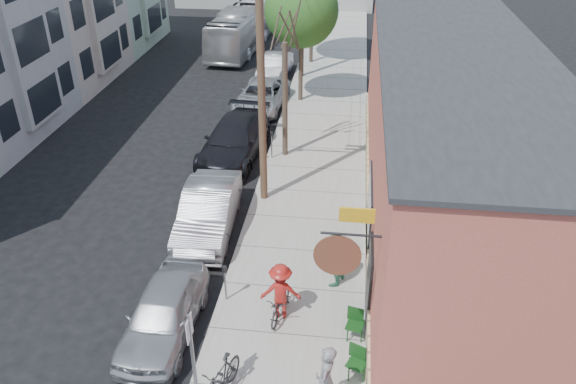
# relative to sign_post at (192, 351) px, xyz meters

# --- Properties ---
(ground) EXTENTS (120.00, 120.00, 0.00)m
(ground) POSITION_rel_sign_post_xyz_m (-2.35, 4.51, -1.83)
(ground) COLOR black
(sidewalk) EXTENTS (4.50, 58.00, 0.15)m
(sidewalk) POSITION_rel_sign_post_xyz_m (1.90, 15.51, -1.76)
(sidewalk) COLOR #A3A097
(sidewalk) RESTS_ON ground
(cafe_building) EXTENTS (6.60, 20.20, 6.61)m
(cafe_building) POSITION_rel_sign_post_xyz_m (6.64, 9.50, 1.47)
(cafe_building) COLOR #BB5545
(cafe_building) RESTS_ON ground
(apartment_row) EXTENTS (6.30, 32.00, 9.00)m
(apartment_row) POSITION_rel_sign_post_xyz_m (-14.20, 18.51, 2.67)
(apartment_row) COLOR #9DB297
(apartment_row) RESTS_ON ground
(sign_post) EXTENTS (0.07, 0.45, 2.80)m
(sign_post) POSITION_rel_sign_post_xyz_m (0.00, 0.00, 0.00)
(sign_post) COLOR slate
(sign_post) RESTS_ON sidewalk
(parking_meter_near) EXTENTS (0.14, 0.14, 1.24)m
(parking_meter_near) POSITION_rel_sign_post_xyz_m (-0.10, 3.74, -0.85)
(parking_meter_near) COLOR slate
(parking_meter_near) RESTS_ON sidewalk
(parking_meter_far) EXTENTS (0.14, 0.14, 1.24)m
(parking_meter_far) POSITION_rel_sign_post_xyz_m (-0.10, 13.28, -0.85)
(parking_meter_far) COLOR slate
(parking_meter_far) RESTS_ON sidewalk
(utility_pole_near) EXTENTS (3.57, 0.28, 10.00)m
(utility_pole_near) POSITION_rel_sign_post_xyz_m (0.04, 9.81, 3.58)
(utility_pole_near) COLOR #503A28
(utility_pole_near) RESTS_ON sidewalk
(tree_bare) EXTENTS (0.24, 0.24, 5.09)m
(tree_bare) POSITION_rel_sign_post_xyz_m (0.45, 13.69, 0.86)
(tree_bare) COLOR #44392C
(tree_bare) RESTS_ON sidewalk
(tree_leafy_mid) EXTENTS (3.85, 3.85, 6.79)m
(tree_leafy_mid) POSITION_rel_sign_post_xyz_m (0.45, 20.56, 3.17)
(tree_leafy_mid) COLOR #44392C
(tree_leafy_mid) RESTS_ON sidewalk
(patio_chair_a) EXTENTS (0.66, 0.66, 0.88)m
(patio_chair_a) POSITION_rel_sign_post_xyz_m (3.85, 1.25, -1.24)
(patio_chair_a) COLOR #113D13
(patio_chair_a) RESTS_ON sidewalk
(patio_chair_b) EXTENTS (0.60, 0.60, 0.88)m
(patio_chair_b) POSITION_rel_sign_post_xyz_m (3.77, 2.62, -1.24)
(patio_chair_b) COLOR #113D13
(patio_chair_b) RESTS_ON sidewalk
(patron_grey) EXTENTS (0.55, 0.76, 1.95)m
(patron_grey) POSITION_rel_sign_post_xyz_m (3.10, 0.17, -0.71)
(patron_grey) COLOR slate
(patron_grey) RESTS_ON sidewalk
(patron_green) EXTENTS (0.97, 1.08, 1.81)m
(patron_green) POSITION_rel_sign_post_xyz_m (3.09, 4.91, -0.78)
(patron_green) COLOR #317B5B
(patron_green) RESTS_ON sidewalk
(cyclist) EXTENTS (1.23, 0.78, 1.81)m
(cyclist) POSITION_rel_sign_post_xyz_m (1.63, 3.24, -0.78)
(cyclist) COLOR #A01C17
(cyclist) RESTS_ON sidewalk
(cyclist_bike) EXTENTS (0.84, 1.69, 0.85)m
(cyclist_bike) POSITION_rel_sign_post_xyz_m (1.63, 3.24, -1.26)
(cyclist_bike) COLOR black
(cyclist_bike) RESTS_ON sidewalk
(parked_bike_a) EXTENTS (1.02, 1.96, 1.13)m
(parked_bike_a) POSITION_rel_sign_post_xyz_m (0.58, 0.20, -1.12)
(parked_bike_a) COLOR black
(parked_bike_a) RESTS_ON sidewalk
(car_0) EXTENTS (1.83, 4.38, 1.48)m
(car_0) POSITION_rel_sign_post_xyz_m (-1.55, 2.31, -1.09)
(car_0) COLOR #A3A5AA
(car_0) RESTS_ON ground
(car_1) EXTENTS (2.04, 5.14, 1.67)m
(car_1) POSITION_rel_sign_post_xyz_m (-1.55, 7.51, -1.00)
(car_1) COLOR #97989E
(car_1) RESTS_ON ground
(car_2) EXTENTS (2.83, 5.99, 1.69)m
(car_2) POSITION_rel_sign_post_xyz_m (-1.81, 13.45, -0.99)
(car_2) COLOR black
(car_2) RESTS_ON ground
(car_3) EXTENTS (2.75, 5.24, 1.41)m
(car_3) POSITION_rel_sign_post_xyz_m (-1.55, 19.39, -1.13)
(car_3) COLOR #ADB2B5
(car_3) RESTS_ON ground
(car_4) EXTENTS (1.88, 4.37, 1.40)m
(car_4) POSITION_rel_sign_post_xyz_m (-1.55, 24.55, -1.13)
(car_4) COLOR #94959B
(car_4) RESTS_ON ground
(bus) EXTENTS (3.28, 10.70, 2.94)m
(bus) POSITION_rel_sign_post_xyz_m (-4.71, 30.50, -0.36)
(bus) COLOR silver
(bus) RESTS_ON ground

